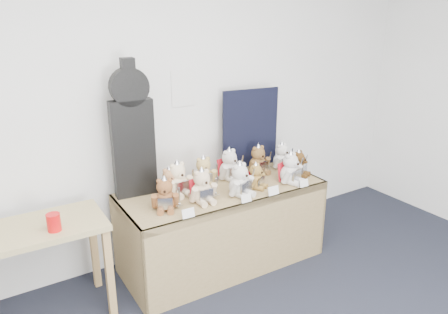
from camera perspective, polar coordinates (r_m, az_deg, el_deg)
room_shell at (r=3.63m, az=-5.36°, el=8.92°), size 6.00×6.00×6.00m
display_table at (r=3.54m, az=0.33°, el=-6.64°), size 1.67×0.72×0.69m
side_table at (r=3.19m, az=-23.02°, el=-10.30°), size 0.88×0.51×0.72m
guitar_case at (r=3.31m, az=-11.90°, el=3.33°), size 0.33×0.12×1.05m
navy_board at (r=3.90m, az=3.44°, el=3.73°), size 0.53×0.10×0.71m
red_cup at (r=3.01m, az=-21.35°, el=-7.95°), size 0.09×0.09×0.12m
teddy_front_far_left at (r=3.16m, az=-7.71°, el=-5.01°), size 0.22×0.22×0.27m
teddy_front_left at (r=3.25m, az=-2.86°, el=-3.99°), size 0.24×0.20×0.29m
teddy_front_centre at (r=3.36m, az=2.14°, el=-3.14°), size 0.25×0.22×0.30m
teddy_front_right at (r=3.51m, az=4.20°, el=-2.63°), size 0.19×0.19×0.23m
teddy_front_far_right at (r=3.63m, az=8.70°, el=-1.60°), size 0.25×0.23×0.30m
teddy_front_end at (r=3.80m, az=9.73°, el=-0.97°), size 0.21×0.20×0.26m
teddy_back_left at (r=3.39m, az=-6.02°, el=-3.00°), size 0.25×0.21×0.30m
teddy_back_centre_left at (r=3.55m, az=-2.66°, el=-2.05°), size 0.23×0.20×0.28m
teddy_back_centre_right at (r=3.67m, az=0.75°, el=-1.15°), size 0.25×0.22×0.30m
teddy_back_right at (r=3.81m, az=4.52°, el=-0.49°), size 0.23×0.18×0.28m
teddy_back_end at (r=3.95m, az=7.57°, el=0.02°), size 0.22×0.19×0.27m
teddy_back_far_left at (r=3.40m, az=-7.06°, el=-3.34°), size 0.21×0.18×0.25m
entry_card_a at (r=3.05m, az=-4.69°, el=-7.33°), size 0.09×0.02×0.07m
entry_card_b at (r=3.27m, az=2.93°, el=-5.40°), size 0.09×0.02×0.06m
entry_card_c at (r=3.41m, az=6.48°, el=-4.39°), size 0.10×0.02×0.07m
entry_card_d at (r=3.60m, az=10.41°, el=-3.39°), size 0.08×0.02×0.06m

